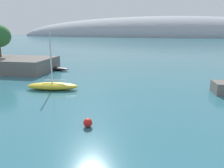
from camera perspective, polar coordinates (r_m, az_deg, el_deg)
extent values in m
cube|color=#66605B|center=(52.04, -25.58, 4.61)|extent=(19.94, 10.35, 2.72)
cylinder|color=brown|center=(53.40, -26.78, 7.34)|extent=(0.63, 0.63, 2.16)
ellipsoid|color=#999EA8|center=(263.03, 13.44, 11.72)|extent=(340.57, 82.06, 43.89)
ellipsoid|color=yellow|center=(33.30, -14.93, -0.52)|extent=(7.61, 3.23, 1.05)
cylinder|color=silver|center=(32.61, -15.33, 5.66)|extent=(0.18, 0.18, 6.21)
cube|color=silver|center=(33.00, -14.48, 0.94)|extent=(3.30, 0.55, 0.10)
ellipsoid|color=black|center=(49.43, -15.04, 3.90)|extent=(8.01, 3.04, 0.72)
cylinder|color=silver|center=(48.90, -15.36, 8.84)|extent=(0.15, 0.15, 7.83)
cube|color=silver|center=(49.51, -15.43, 4.73)|extent=(3.49, 0.61, 0.10)
sphere|color=red|center=(20.35, -6.20, -9.81)|extent=(0.82, 0.82, 0.82)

